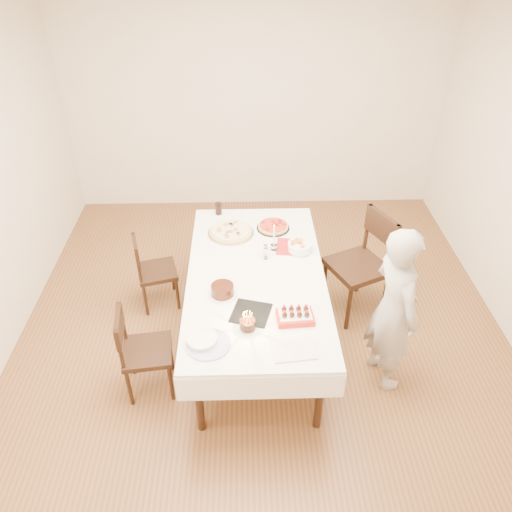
{
  "coord_description": "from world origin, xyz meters",
  "views": [
    {
      "loc": [
        -0.15,
        -3.31,
        3.31
      ],
      "look_at": [
        -0.06,
        -0.04,
        0.94
      ],
      "focal_mm": 35.0,
      "sensor_mm": 36.0,
      "label": 1
    }
  ],
  "objects_px": {
    "chair_left_dessert": "(147,351)",
    "pizza_white": "(231,232)",
    "pasta_bowl": "(300,247)",
    "strawberry_box": "(295,316)",
    "person": "(394,310)",
    "chair_right_savory": "(357,267)",
    "chair_left_savory": "(157,271)",
    "cola_glass": "(218,209)",
    "pizza_pepperoni": "(273,226)",
    "dining_table": "(256,308)",
    "layer_cake": "(222,290)",
    "birthday_cake": "(248,321)",
    "taper_candle": "(274,237)"
  },
  "relations": [
    {
      "from": "chair_right_savory",
      "to": "pizza_pepperoni",
      "type": "height_order",
      "value": "chair_right_savory"
    },
    {
      "from": "chair_left_savory",
      "to": "pasta_bowl",
      "type": "height_order",
      "value": "pasta_bowl"
    },
    {
      "from": "chair_left_dessert",
      "to": "pasta_bowl",
      "type": "relative_size",
      "value": 3.77
    },
    {
      "from": "chair_right_savory",
      "to": "taper_candle",
      "type": "height_order",
      "value": "chair_right_savory"
    },
    {
      "from": "chair_left_savory",
      "to": "strawberry_box",
      "type": "height_order",
      "value": "strawberry_box"
    },
    {
      "from": "chair_left_dessert",
      "to": "strawberry_box",
      "type": "bearing_deg",
      "value": 171.1
    },
    {
      "from": "dining_table",
      "to": "chair_left_savory",
      "type": "bearing_deg",
      "value": 149.81
    },
    {
      "from": "dining_table",
      "to": "cola_glass",
      "type": "relative_size",
      "value": 17.61
    },
    {
      "from": "pizza_pepperoni",
      "to": "chair_right_savory",
      "type": "bearing_deg",
      "value": -22.29
    },
    {
      "from": "birthday_cake",
      "to": "layer_cake",
      "type": "bearing_deg",
      "value": 116.7
    },
    {
      "from": "person",
      "to": "cola_glass",
      "type": "distance_m",
      "value": 2.0
    },
    {
      "from": "pizza_white",
      "to": "taper_candle",
      "type": "relative_size",
      "value": 1.6
    },
    {
      "from": "layer_cake",
      "to": "birthday_cake",
      "type": "xyz_separation_m",
      "value": [
        0.19,
        -0.38,
        0.03
      ]
    },
    {
      "from": "pasta_bowl",
      "to": "taper_candle",
      "type": "relative_size",
      "value": 0.79
    },
    {
      "from": "layer_cake",
      "to": "pasta_bowl",
      "type": "bearing_deg",
      "value": 41.49
    },
    {
      "from": "layer_cake",
      "to": "birthday_cake",
      "type": "relative_size",
      "value": 1.76
    },
    {
      "from": "chair_left_dessert",
      "to": "layer_cake",
      "type": "xyz_separation_m",
      "value": [
        0.6,
        0.26,
        0.39
      ]
    },
    {
      "from": "chair_left_savory",
      "to": "chair_left_dessert",
      "type": "height_order",
      "value": "chair_left_dessert"
    },
    {
      "from": "chair_left_dessert",
      "to": "person",
      "type": "bearing_deg",
      "value": 175.16
    },
    {
      "from": "chair_left_dessert",
      "to": "birthday_cake",
      "type": "height_order",
      "value": "birthday_cake"
    },
    {
      "from": "cola_glass",
      "to": "birthday_cake",
      "type": "bearing_deg",
      "value": -80.79
    },
    {
      "from": "cola_glass",
      "to": "birthday_cake",
      "type": "height_order",
      "value": "birthday_cake"
    },
    {
      "from": "pasta_bowl",
      "to": "birthday_cake",
      "type": "bearing_deg",
      "value": -116.12
    },
    {
      "from": "pasta_bowl",
      "to": "layer_cake",
      "type": "bearing_deg",
      "value": -138.51
    },
    {
      "from": "pasta_bowl",
      "to": "layer_cake",
      "type": "distance_m",
      "value": 0.89
    },
    {
      "from": "person",
      "to": "pizza_white",
      "type": "relative_size",
      "value": 3.37
    },
    {
      "from": "chair_left_savory",
      "to": "cola_glass",
      "type": "relative_size",
      "value": 6.32
    },
    {
      "from": "pasta_bowl",
      "to": "layer_cake",
      "type": "xyz_separation_m",
      "value": [
        -0.67,
        -0.59,
        0.0
      ]
    },
    {
      "from": "pizza_pepperoni",
      "to": "strawberry_box",
      "type": "xyz_separation_m",
      "value": [
        0.09,
        -1.26,
        0.01
      ]
    },
    {
      "from": "pizza_pepperoni",
      "to": "cola_glass",
      "type": "xyz_separation_m",
      "value": [
        -0.52,
        0.28,
        0.04
      ]
    },
    {
      "from": "taper_candle",
      "to": "cola_glass",
      "type": "distance_m",
      "value": 0.81
    },
    {
      "from": "dining_table",
      "to": "chair_left_dessert",
      "type": "height_order",
      "value": "chair_left_dessert"
    },
    {
      "from": "pizza_white",
      "to": "layer_cake",
      "type": "relative_size",
      "value": 1.88
    },
    {
      "from": "pasta_bowl",
      "to": "strawberry_box",
      "type": "bearing_deg",
      "value": -97.91
    },
    {
      "from": "chair_left_savory",
      "to": "strawberry_box",
      "type": "xyz_separation_m",
      "value": [
        1.21,
        -1.1,
        0.4
      ]
    },
    {
      "from": "pizza_pepperoni",
      "to": "taper_candle",
      "type": "relative_size",
      "value": 1.15
    },
    {
      "from": "person",
      "to": "layer_cake",
      "type": "xyz_separation_m",
      "value": [
        -1.32,
        0.19,
        0.07
      ]
    },
    {
      "from": "chair_left_dessert",
      "to": "pizza_white",
      "type": "height_order",
      "value": "chair_left_dessert"
    },
    {
      "from": "strawberry_box",
      "to": "cola_glass",
      "type": "bearing_deg",
      "value": 111.81
    },
    {
      "from": "chair_left_savory",
      "to": "layer_cake",
      "type": "bearing_deg",
      "value": 114.54
    },
    {
      "from": "person",
      "to": "cola_glass",
      "type": "bearing_deg",
      "value": 27.95
    },
    {
      "from": "pizza_pepperoni",
      "to": "birthday_cake",
      "type": "xyz_separation_m",
      "value": [
        -0.26,
        -1.34,
        0.06
      ]
    },
    {
      "from": "chair_right_savory",
      "to": "chair_left_savory",
      "type": "bearing_deg",
      "value": 150.46
    },
    {
      "from": "chair_left_savory",
      "to": "layer_cake",
      "type": "relative_size",
      "value": 3.33
    },
    {
      "from": "chair_left_savory",
      "to": "cola_glass",
      "type": "height_order",
      "value": "cola_glass"
    },
    {
      "from": "chair_left_savory",
      "to": "birthday_cake",
      "type": "relative_size",
      "value": 5.86
    },
    {
      "from": "chair_left_dessert",
      "to": "pizza_pepperoni",
      "type": "relative_size",
      "value": 2.59
    },
    {
      "from": "pizza_pepperoni",
      "to": "layer_cake",
      "type": "xyz_separation_m",
      "value": [
        -0.45,
        -0.96,
        0.03
      ]
    },
    {
      "from": "person",
      "to": "cola_glass",
      "type": "xyz_separation_m",
      "value": [
        -1.39,
        1.43,
        0.08
      ]
    },
    {
      "from": "pizza_pepperoni",
      "to": "cola_glass",
      "type": "bearing_deg",
      "value": 151.68
    }
  ]
}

